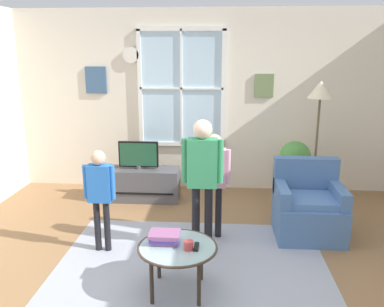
{
  "coord_description": "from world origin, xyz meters",
  "views": [
    {
      "loc": [
        0.27,
        -3.42,
        2.11
      ],
      "look_at": [
        -0.02,
        0.67,
        1.06
      ],
      "focal_mm": 37.43,
      "sensor_mm": 36.0,
      "label": 1
    }
  ],
  "objects": [
    {
      "name": "potted_plant_by_window",
      "position": [
        1.34,
        2.17,
        0.54
      ],
      "size": [
        0.44,
        0.44,
        0.87
      ],
      "color": "silver",
      "rests_on": "ground_plane"
    },
    {
      "name": "cup",
      "position": [
        0.02,
        -0.29,
        0.49
      ],
      "size": [
        0.08,
        0.08,
        0.08
      ],
      "primitive_type": "cylinder",
      "color": "#BF3F3F",
      "rests_on": "coffee_table"
    },
    {
      "name": "coffee_table",
      "position": [
        -0.09,
        -0.24,
        0.41
      ],
      "size": [
        0.71,
        0.71,
        0.45
      ],
      "color": "#99B2B7",
      "rests_on": "ground_plane"
    },
    {
      "name": "back_wall",
      "position": [
        -0.01,
        2.69,
        1.37
      ],
      "size": [
        5.69,
        0.17,
        2.72
      ],
      "color": "beige",
      "rests_on": "ground_plane"
    },
    {
      "name": "armchair",
      "position": [
        1.31,
        1.03,
        0.33
      ],
      "size": [
        0.76,
        0.74,
        0.87
      ],
      "color": "#476B9E",
      "rests_on": "ground_plane"
    },
    {
      "name": "person_blue_shirt",
      "position": [
        -0.98,
        0.47,
        0.7
      ],
      "size": [
        0.34,
        0.15,
        1.12
      ],
      "color": "black",
      "rests_on": "ground_plane"
    },
    {
      "name": "remote_near_books",
      "position": [
        0.08,
        -0.26,
        0.46
      ],
      "size": [
        0.04,
        0.14,
        0.02
      ],
      "primitive_type": "cube",
      "rotation": [
        0.0,
        0.0,
        -0.03
      ],
      "color": "black",
      "rests_on": "coffee_table"
    },
    {
      "name": "ground_plane",
      "position": [
        0.0,
        0.0,
        -0.01
      ],
      "size": [
        6.29,
        5.87,
        0.02
      ],
      "primitive_type": "cube",
      "color": "olive"
    },
    {
      "name": "television",
      "position": [
        -0.88,
        2.02,
        0.68
      ],
      "size": [
        0.57,
        0.08,
        0.4
      ],
      "color": "#4C4C4C",
      "rests_on": "tv_stand"
    },
    {
      "name": "area_rug",
      "position": [
        0.01,
        0.25,
        0.0
      ],
      "size": [
        2.74,
        1.99,
        0.01
      ],
      "primitive_type": "cube",
      "color": "#999EAD",
      "rests_on": "ground_plane"
    },
    {
      "name": "floor_lamp",
      "position": [
        1.53,
        1.76,
        1.47
      ],
      "size": [
        0.32,
        0.32,
        1.75
      ],
      "color": "black",
      "rests_on": "ground_plane"
    },
    {
      "name": "tv_stand",
      "position": [
        -0.88,
        2.03,
        0.23
      ],
      "size": [
        1.15,
        0.43,
        0.47
      ],
      "color": "#4C4C51",
      "rests_on": "ground_plane"
    },
    {
      "name": "book_stack",
      "position": [
        -0.21,
        -0.19,
        0.5
      ],
      "size": [
        0.27,
        0.2,
        0.1
      ],
      "color": "slate",
      "rests_on": "coffee_table"
    },
    {
      "name": "person_pink_shirt",
      "position": [
        0.21,
        0.89,
        0.77
      ],
      "size": [
        0.37,
        0.17,
        1.22
      ],
      "color": "black",
      "rests_on": "ground_plane"
    },
    {
      "name": "person_green_shirt",
      "position": [
        0.09,
        0.56,
        0.9
      ],
      "size": [
        0.43,
        0.2,
        1.44
      ],
      "color": "black",
      "rests_on": "ground_plane"
    }
  ]
}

